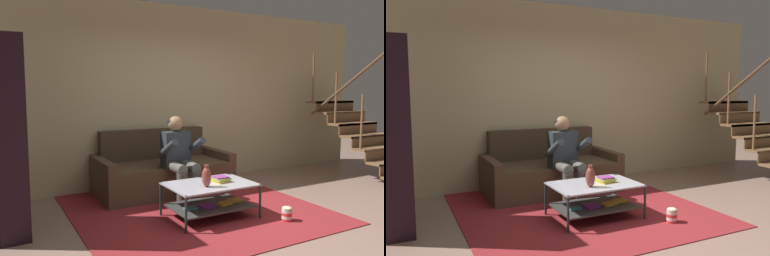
{
  "view_description": "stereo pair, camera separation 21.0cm",
  "coord_description": "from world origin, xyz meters",
  "views": [
    {
      "loc": [
        -2.6,
        -3.14,
        1.54
      ],
      "look_at": [
        -0.28,
        1.06,
        1.05
      ],
      "focal_mm": 35.0,
      "sensor_mm": 36.0,
      "label": 1
    },
    {
      "loc": [
        -2.41,
        -3.24,
        1.54
      ],
      "look_at": [
        -0.28,
        1.06,
        1.05
      ],
      "focal_mm": 35.0,
      "sensor_mm": 36.0,
      "label": 2
    }
  ],
  "objects": [
    {
      "name": "back_partition",
      "position": [
        0.0,
        2.46,
        1.45
      ],
      "size": [
        8.4,
        0.12,
        2.9
      ],
      "primitive_type": "cube",
      "color": "#C2B986",
      "rests_on": "ground"
    },
    {
      "name": "couch",
      "position": [
        -0.31,
        1.93,
        0.3
      ],
      "size": [
        1.97,
        0.97,
        0.92
      ],
      "color": "#4E3D29",
      "rests_on": "ground"
    },
    {
      "name": "coffee_table",
      "position": [
        -0.28,
        0.59,
        0.28
      ],
      "size": [
        1.03,
        0.69,
        0.42
      ],
      "color": "#BAB9C5",
      "rests_on": "ground"
    },
    {
      "name": "bookshelf",
      "position": [
        -2.45,
        1.26,
        0.84
      ],
      "size": [
        0.31,
        0.95,
        2.08
      ],
      "color": "black",
      "rests_on": "ground"
    },
    {
      "name": "book_stack",
      "position": [
        -0.13,
        0.6,
        0.45
      ],
      "size": [
        0.22,
        0.19,
        0.07
      ],
      "color": "yellow",
      "rests_on": "coffee_table"
    },
    {
      "name": "area_rug",
      "position": [
        -0.3,
        1.14,
        0.01
      ],
      "size": [
        3.0,
        3.28,
        0.01
      ],
      "color": "maroon",
      "rests_on": "ground"
    },
    {
      "name": "person_seated_center",
      "position": [
        -0.31,
        1.36,
        0.65
      ],
      "size": [
        0.5,
        0.58,
        1.17
      ],
      "color": "#525048",
      "rests_on": "ground"
    },
    {
      "name": "vase",
      "position": [
        -0.41,
        0.48,
        0.54
      ],
      "size": [
        0.11,
        0.11,
        0.26
      ],
      "color": "brown",
      "rests_on": "coffee_table"
    },
    {
      "name": "ground",
      "position": [
        0.0,
        0.0,
        0.0
      ],
      "size": [
        16.8,
        16.8,
        0.0
      ],
      "primitive_type": "plane",
      "color": "#987564"
    },
    {
      "name": "staircase_run",
      "position": [
        3.2,
        1.08,
        0.78
      ],
      "size": [
        1.02,
        1.86,
        2.24
      ],
      "color": "brown",
      "rests_on": "ground"
    },
    {
      "name": "popcorn_tub",
      "position": [
        0.43,
        0.04,
        0.09
      ],
      "size": [
        0.12,
        0.12,
        0.18
      ],
      "color": "red",
      "rests_on": "ground"
    }
  ]
}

